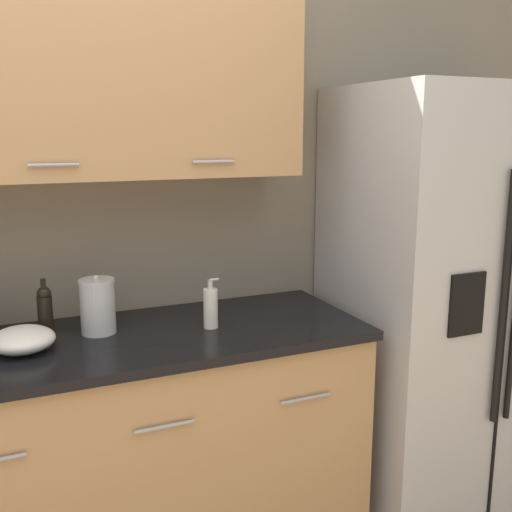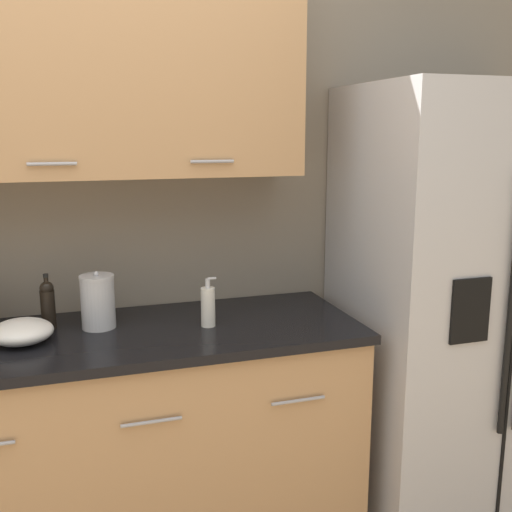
# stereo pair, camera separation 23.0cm
# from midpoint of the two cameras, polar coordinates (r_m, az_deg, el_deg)

# --- Properties ---
(wall_back) EXTENTS (10.00, 0.39, 2.60)m
(wall_back) POSITION_cam_midpoint_polar(r_m,az_deg,el_deg) (2.40, -18.13, 7.67)
(wall_back) COLOR gray
(wall_back) RESTS_ON ground_plane
(counter_unit) EXTENTS (2.18, 0.64, 0.91)m
(counter_unit) POSITION_cam_midpoint_polar(r_m,az_deg,el_deg) (2.41, -14.44, -17.64)
(counter_unit) COLOR black
(counter_unit) RESTS_ON ground_plane
(refrigerator) EXTENTS (0.90, 0.75, 1.82)m
(refrigerator) POSITION_cam_midpoint_polar(r_m,az_deg,el_deg) (2.75, 20.68, -4.27)
(refrigerator) COLOR #B2B2B5
(refrigerator) RESTS_ON ground_plane
(soap_dispenser) EXTENTS (0.06, 0.05, 0.19)m
(soap_dispenser) POSITION_cam_midpoint_polar(r_m,az_deg,el_deg) (2.25, -1.67, -4.84)
(soap_dispenser) COLOR silver
(soap_dispenser) RESTS_ON counter_unit
(oil_bottle) EXTENTS (0.05, 0.05, 0.21)m
(oil_bottle) POSITION_cam_midpoint_polar(r_m,az_deg,el_deg) (2.31, -16.57, -4.42)
(oil_bottle) COLOR black
(oil_bottle) RESTS_ON counter_unit
(steel_canister) EXTENTS (0.13, 0.13, 0.22)m
(steel_canister) POSITION_cam_midpoint_polar(r_m,az_deg,el_deg) (2.27, -12.06, -4.30)
(steel_canister) COLOR #B7B7BA
(steel_canister) RESTS_ON counter_unit
(mixing_bowl) EXTENTS (0.21, 0.21, 0.08)m
(mixing_bowl) POSITION_cam_midpoint_polar(r_m,az_deg,el_deg) (2.19, -18.66, -6.89)
(mixing_bowl) COLOR white
(mixing_bowl) RESTS_ON counter_unit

